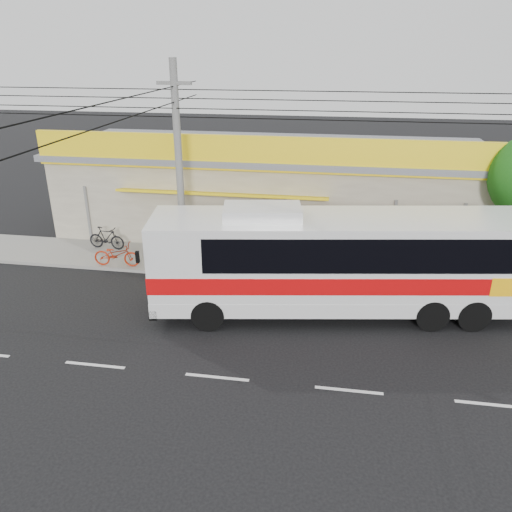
{
  "coord_description": "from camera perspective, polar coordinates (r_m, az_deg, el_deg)",
  "views": [
    {
      "loc": [
        3.19,
        -14.82,
        9.42
      ],
      "look_at": [
        0.49,
        2.0,
        2.21
      ],
      "focal_mm": 35.0,
      "sensor_mm": 36.0,
      "label": 1
    }
  ],
  "objects": [
    {
      "name": "storefront_building",
      "position": [
        27.49,
        2.16,
        7.9
      ],
      "size": [
        22.6,
        9.2,
        5.7
      ],
      "color": "gray",
      "rests_on": "ground"
    },
    {
      "name": "coach_bus",
      "position": [
        18.53,
        10.2,
        -0.2
      ],
      "size": [
        13.97,
        4.99,
        4.22
      ],
      "rotation": [
        0.0,
        0.0,
        0.16
      ],
      "color": "silver",
      "rests_on": "ground"
    },
    {
      "name": "motorbike_red",
      "position": [
        23.41,
        -15.65,
        0.17
      ],
      "size": [
        2.14,
        0.85,
        1.1
      ],
      "primitive_type": "imported",
      "rotation": [
        0.0,
        0.0,
        1.63
      ],
      "color": "#9B210B",
      "rests_on": "sidewalk"
    },
    {
      "name": "sidewalk",
      "position": [
        23.04,
        0.38,
        -1.0
      ],
      "size": [
        30.0,
        3.2,
        0.15
      ],
      "primitive_type": "cube",
      "color": "gray",
      "rests_on": "ground"
    },
    {
      "name": "utility_pole",
      "position": [
        20.1,
        -9.22,
        17.0
      ],
      "size": [
        34.0,
        14.0,
        9.02
      ],
      "color": "slate",
      "rests_on": "ground"
    },
    {
      "name": "lane_markings",
      "position": [
        15.83,
        -4.47,
        -13.66
      ],
      "size": [
        50.0,
        0.12,
        0.01
      ],
      "primitive_type": null,
      "color": "silver",
      "rests_on": "ground"
    },
    {
      "name": "ground",
      "position": [
        17.85,
        -2.61,
        -8.95
      ],
      "size": [
        120.0,
        120.0,
        0.0
      ],
      "primitive_type": "plane",
      "color": "black",
      "rests_on": "ground"
    },
    {
      "name": "motorbike_dark",
      "position": [
        25.55,
        -16.72,
        1.99
      ],
      "size": [
        1.9,
        0.68,
        1.12
      ],
      "primitive_type": "imported",
      "rotation": [
        0.0,
        0.0,
        1.49
      ],
      "color": "black",
      "rests_on": "sidewalk"
    }
  ]
}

